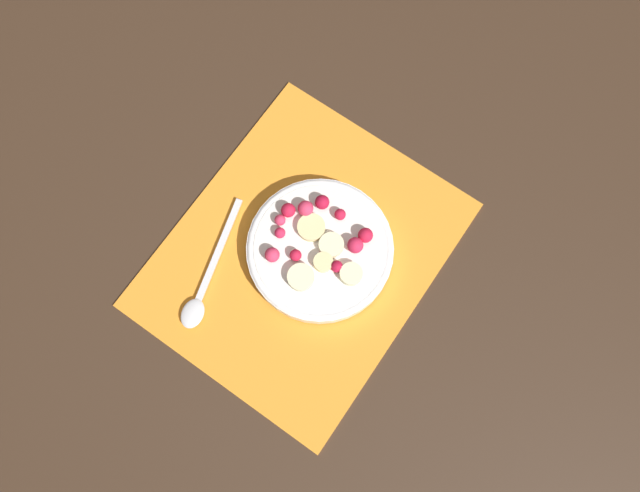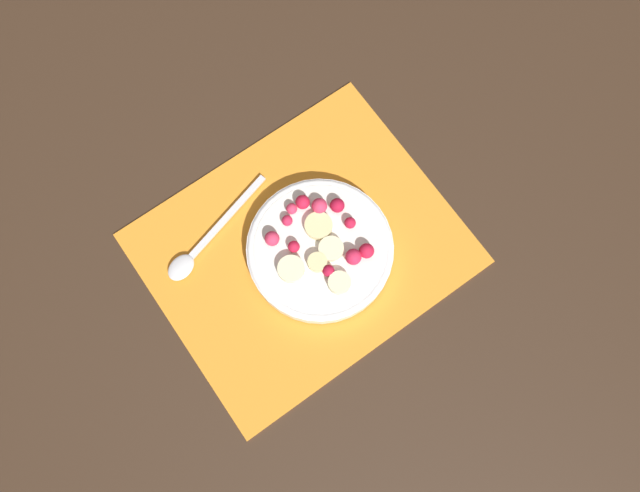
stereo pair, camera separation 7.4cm
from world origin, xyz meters
TOP-DOWN VIEW (x-y plane):
  - ground_plane at (0.00, 0.00)m, footprint 3.00×3.00m
  - placemat at (0.00, 0.00)m, footprint 0.41×0.33m
  - fruit_bowl at (0.02, -0.02)m, footprint 0.20×0.20m
  - spoon at (-0.12, 0.08)m, footprint 0.19×0.07m

SIDE VIEW (x-z plane):
  - ground_plane at x=0.00m, z-range 0.00..0.00m
  - placemat at x=0.00m, z-range 0.00..0.01m
  - spoon at x=-0.12m, z-range 0.01..0.01m
  - fruit_bowl at x=0.02m, z-range 0.00..0.04m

